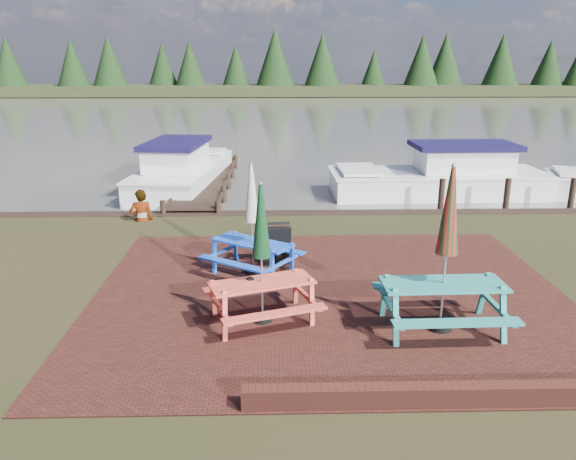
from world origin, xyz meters
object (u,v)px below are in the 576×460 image
at_px(boat_near, 442,179).
at_px(person, 140,190).
at_px(picnic_table_teal, 444,276).
at_px(picnic_table_red, 262,275).
at_px(jetty, 207,180).
at_px(picnic_table_blue, 252,237).
at_px(chalkboard, 278,245).
at_px(boat_jetty, 183,172).

relative_size(boat_near, person, 4.13).
relative_size(picnic_table_teal, person, 1.56).
bearing_deg(picnic_table_red, jetty, 81.68).
xyz_separation_m(picnic_table_blue, person, (-3.25, 4.13, 0.06)).
bearing_deg(person, picnic_table_blue, 115.11).
bearing_deg(jetty, boat_near, -9.22).
height_order(picnic_table_red, boat_near, picnic_table_red).
bearing_deg(jetty, chalkboard, -73.72).
height_order(picnic_table_teal, jetty, picnic_table_teal).
bearing_deg(person, chalkboard, 123.16).
height_order(picnic_table_red, boat_jetty, picnic_table_red).
distance_m(picnic_table_blue, jetty, 9.36).
xyz_separation_m(picnic_table_blue, jetty, (-1.99, 9.12, -0.71)).
distance_m(chalkboard, boat_jetty, 9.30).
bearing_deg(picnic_table_teal, picnic_table_blue, 139.36).
distance_m(picnic_table_teal, boat_near, 10.85).
relative_size(chalkboard, boat_jetty, 0.13).
xyz_separation_m(chalkboard, boat_jetty, (-3.40, 8.66, -0.07)).
bearing_deg(picnic_table_red, person, 99.30).
bearing_deg(picnic_table_red, boat_jetty, 85.84).
height_order(jetty, boat_near, boat_near).
relative_size(picnic_table_teal, boat_jetty, 0.39).
bearing_deg(picnic_table_teal, picnic_table_red, 171.29).
distance_m(picnic_table_blue, person, 5.25).
relative_size(picnic_table_teal, chalkboard, 3.03).
height_order(chalkboard, boat_near, boat_near).
distance_m(picnic_table_red, chalkboard, 2.80).
distance_m(picnic_table_red, boat_jetty, 11.84).
relative_size(picnic_table_red, picnic_table_blue, 1.03).
relative_size(boat_jetty, person, 3.99).
height_order(chalkboard, boat_jetty, boat_jetty).
distance_m(picnic_table_teal, chalkboard, 4.16).
xyz_separation_m(picnic_table_blue, boat_near, (6.23, 7.79, -0.43)).
relative_size(picnic_table_teal, picnic_table_red, 1.14).
height_order(picnic_table_teal, picnic_table_blue, picnic_table_teal).
distance_m(picnic_table_blue, boat_jetty, 9.62).
height_order(picnic_table_teal, chalkboard, picnic_table_teal).
distance_m(chalkboard, boat_near, 9.24).
bearing_deg(picnic_table_blue, boat_near, 85.94).
xyz_separation_m(picnic_table_teal, picnic_table_red, (-2.97, 0.38, -0.12)).
bearing_deg(chalkboard, boat_jetty, 103.66).
height_order(boat_jetty, boat_near, boat_jetty).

